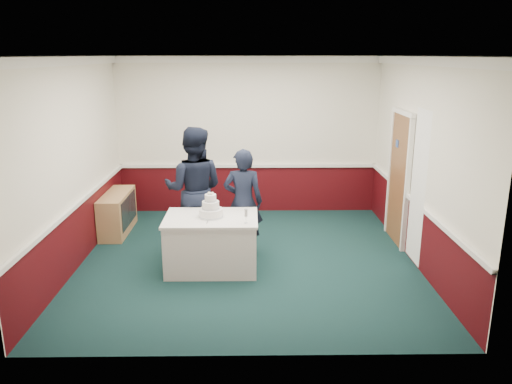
{
  "coord_description": "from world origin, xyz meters",
  "views": [
    {
      "loc": [
        0.03,
        -7.04,
        3.01
      ],
      "look_at": [
        0.12,
        -0.1,
        1.1
      ],
      "focal_mm": 35.0,
      "sensor_mm": 36.0,
      "label": 1
    }
  ],
  "objects_px": {
    "cake_knife": "(208,221)",
    "cake_table": "(212,242)",
    "person_woman": "(243,202)",
    "champagne_flute": "(246,214)",
    "wedding_cake": "(211,209)",
    "person_man": "(194,189)",
    "sideboard": "(118,213)"
  },
  "relations": [
    {
      "from": "champagne_flute",
      "to": "person_woman",
      "type": "relative_size",
      "value": 0.12
    },
    {
      "from": "person_man",
      "to": "champagne_flute",
      "type": "bearing_deg",
      "value": 132.7
    },
    {
      "from": "cake_table",
      "to": "champagne_flute",
      "type": "relative_size",
      "value": 6.44
    },
    {
      "from": "cake_table",
      "to": "champagne_flute",
      "type": "distance_m",
      "value": 0.78
    },
    {
      "from": "champagne_flute",
      "to": "person_man",
      "type": "distance_m",
      "value": 1.35
    },
    {
      "from": "cake_table",
      "to": "wedding_cake",
      "type": "bearing_deg",
      "value": 90.0
    },
    {
      "from": "cake_knife",
      "to": "person_man",
      "type": "xyz_separation_m",
      "value": [
        -0.29,
        0.99,
        0.19
      ]
    },
    {
      "from": "wedding_cake",
      "to": "person_man",
      "type": "distance_m",
      "value": 0.86
    },
    {
      "from": "person_man",
      "to": "person_woman",
      "type": "bearing_deg",
      "value": 170.86
    },
    {
      "from": "cake_knife",
      "to": "champagne_flute",
      "type": "xyz_separation_m",
      "value": [
        0.53,
        -0.08,
        0.14
      ]
    },
    {
      "from": "cake_table",
      "to": "champagne_flute",
      "type": "height_order",
      "value": "champagne_flute"
    },
    {
      "from": "person_man",
      "to": "person_woman",
      "type": "height_order",
      "value": "person_man"
    },
    {
      "from": "wedding_cake",
      "to": "sideboard",
      "type": "bearing_deg",
      "value": 138.09
    },
    {
      "from": "wedding_cake",
      "to": "champagne_flute",
      "type": "bearing_deg",
      "value": -29.25
    },
    {
      "from": "sideboard",
      "to": "cake_knife",
      "type": "xyz_separation_m",
      "value": [
        1.73,
        -1.78,
        0.44
      ]
    },
    {
      "from": "sideboard",
      "to": "wedding_cake",
      "type": "height_order",
      "value": "wedding_cake"
    },
    {
      "from": "wedding_cake",
      "to": "champagne_flute",
      "type": "distance_m",
      "value": 0.57
    },
    {
      "from": "cake_knife",
      "to": "cake_table",
      "type": "bearing_deg",
      "value": 84.37
    },
    {
      "from": "cake_knife",
      "to": "person_man",
      "type": "bearing_deg",
      "value": 109.1
    },
    {
      "from": "wedding_cake",
      "to": "champagne_flute",
      "type": "height_order",
      "value": "wedding_cake"
    },
    {
      "from": "cake_knife",
      "to": "person_man",
      "type": "relative_size",
      "value": 0.11
    },
    {
      "from": "cake_table",
      "to": "wedding_cake",
      "type": "xyz_separation_m",
      "value": [
        0.0,
        0.0,
        0.5
      ]
    },
    {
      "from": "wedding_cake",
      "to": "cake_knife",
      "type": "bearing_deg",
      "value": -98.53
    },
    {
      "from": "cake_knife",
      "to": "person_woman",
      "type": "xyz_separation_m",
      "value": [
        0.48,
        0.79,
        0.04
      ]
    },
    {
      "from": "cake_knife",
      "to": "person_woman",
      "type": "relative_size",
      "value": 0.13
    },
    {
      "from": "wedding_cake",
      "to": "person_woman",
      "type": "distance_m",
      "value": 0.75
    },
    {
      "from": "cake_knife",
      "to": "champagne_flute",
      "type": "bearing_deg",
      "value": -5.68
    },
    {
      "from": "wedding_cake",
      "to": "cake_table",
      "type": "bearing_deg",
      "value": -90.0
    },
    {
      "from": "person_man",
      "to": "cake_knife",
      "type": "bearing_deg",
      "value": 111.54
    },
    {
      "from": "wedding_cake",
      "to": "person_man",
      "type": "height_order",
      "value": "person_man"
    },
    {
      "from": "champagne_flute",
      "to": "person_man",
      "type": "bearing_deg",
      "value": 127.36
    },
    {
      "from": "wedding_cake",
      "to": "cake_knife",
      "type": "height_order",
      "value": "wedding_cake"
    }
  ]
}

